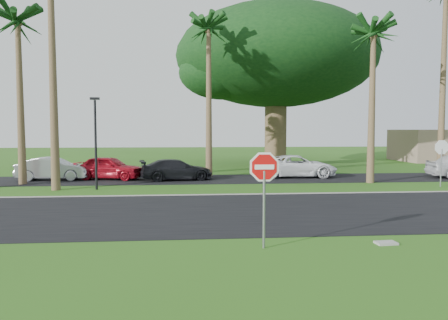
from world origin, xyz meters
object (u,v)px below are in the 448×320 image
stop_sign_near (264,180)px  stop_sign_far (442,153)px  car_red (109,168)px  car_minivan (297,166)px  car_silver (53,169)px  car_dark (176,170)px

stop_sign_near → stop_sign_far: 15.91m
car_red → car_minivan: size_ratio=0.83×
stop_sign_far → car_silver: stop_sign_far is taller
stop_sign_near → car_red: bearing=112.7°
car_red → car_dark: 4.16m
car_dark → car_silver: bearing=75.5°
stop_sign_near → car_minivan: size_ratio=0.52×
stop_sign_far → car_dark: 14.70m
car_silver → car_red: size_ratio=0.99×
car_dark → stop_sign_near: bearing=179.9°
stop_sign_near → car_dark: bearing=99.5°
car_dark → car_minivan: car_minivan is taller
car_silver → car_dark: bearing=-95.0°
stop_sign_far → car_minivan: size_ratio=0.52×
stop_sign_near → car_dark: size_ratio=0.61×
car_silver → car_dark: car_silver is taller
stop_sign_far → car_silver: bearing=-12.6°
car_red → stop_sign_far: bearing=-90.6°
stop_sign_far → car_dark: size_ratio=0.61×
stop_sign_far → car_dark: (-14.05, 4.17, -1.15)m
car_silver → car_dark: size_ratio=0.97×
car_silver → car_red: bearing=-88.1°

